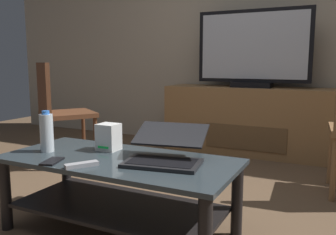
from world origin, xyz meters
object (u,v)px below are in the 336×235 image
object	(u,v)px
router_box	(109,137)
television	(253,50)
media_cabinet	(251,120)
side_chair	(58,108)
cell_phone	(52,161)
tv_remote	(82,165)
water_bottle_near	(47,132)
laptop	(166,151)
coffee_table	(118,182)

from	to	relation	value
router_box	television	bearing A→B (deg)	79.10
media_cabinet	television	distance (m)	0.70
side_chair	cell_phone	world-z (taller)	side_chair
television	router_box	xyz separation A→B (m)	(-0.37, -1.90, -0.54)
television	router_box	distance (m)	2.01
cell_phone	tv_remote	world-z (taller)	tv_remote
media_cabinet	television	bearing A→B (deg)	-90.00
water_bottle_near	tv_remote	xyz separation A→B (m)	(0.37, -0.15, -0.10)
media_cabinet	router_box	world-z (taller)	media_cabinet
media_cabinet	television	xyz separation A→B (m)	(-0.00, -0.02, 0.70)
side_chair	water_bottle_near	xyz separation A→B (m)	(0.80, -0.94, 0.01)
water_bottle_near	cell_phone	distance (m)	0.26
television	water_bottle_near	distance (m)	2.24
media_cabinet	router_box	size ratio (longest dim) A/B	11.33
media_cabinet	water_bottle_near	distance (m)	2.21
laptop	media_cabinet	bearing A→B (deg)	91.08
media_cabinet	television	size ratio (longest dim) A/B	1.57
media_cabinet	water_bottle_near	bearing A→B (deg)	-107.35
router_box	water_bottle_near	xyz separation A→B (m)	(-0.29, -0.18, 0.03)
router_box	water_bottle_near	distance (m)	0.34
television	water_bottle_near	world-z (taller)	television
laptop	water_bottle_near	world-z (taller)	water_bottle_near
cell_phone	side_chair	bearing A→B (deg)	114.56
side_chair	tv_remote	distance (m)	1.61
television	cell_phone	bearing A→B (deg)	-101.88
media_cabinet	tv_remote	bearing A→B (deg)	-97.21
coffee_table	television	distance (m)	2.17
cell_phone	coffee_table	bearing A→B (deg)	23.18
media_cabinet	router_box	bearing A→B (deg)	-100.78
coffee_table	tv_remote	world-z (taller)	tv_remote
laptop	tv_remote	world-z (taller)	laptop
coffee_table	media_cabinet	world-z (taller)	media_cabinet
side_chair	tv_remote	bearing A→B (deg)	-43.20
water_bottle_near	cell_phone	size ratio (longest dim) A/B	1.65
media_cabinet	laptop	bearing A→B (deg)	-88.92
side_chair	water_bottle_near	world-z (taller)	side_chair
coffee_table	media_cabinet	bearing A→B (deg)	83.87
side_chair	router_box	xyz separation A→B (m)	(1.09, -0.76, -0.02)
side_chair	laptop	bearing A→B (deg)	-29.31
cell_phone	router_box	bearing A→B (deg)	55.53
television	side_chair	world-z (taller)	television
coffee_table	tv_remote	xyz separation A→B (m)	(-0.07, -0.21, 0.14)
laptop	cell_phone	size ratio (longest dim) A/B	3.08
tv_remote	media_cabinet	bearing A→B (deg)	116.17
media_cabinet	laptop	xyz separation A→B (m)	(0.04, -1.99, 0.14)
side_chair	tv_remote	size ratio (longest dim) A/B	5.69
laptop	cell_phone	bearing A→B (deg)	-152.59
coffee_table	media_cabinet	size ratio (longest dim) A/B	0.73
television	laptop	xyz separation A→B (m)	(0.04, -1.97, -0.56)
coffee_table	media_cabinet	distance (m)	2.06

